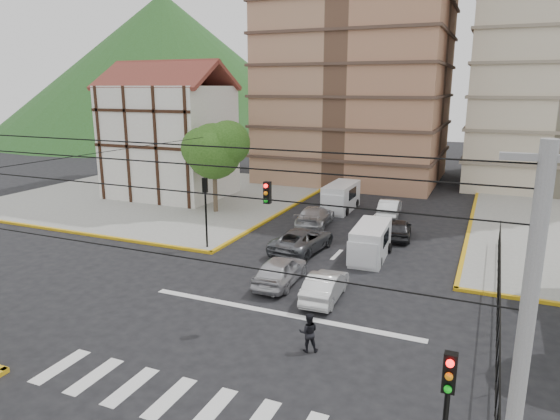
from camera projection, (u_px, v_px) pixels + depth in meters
The scene contains 21 objects.
ground at pixel (268, 325), 21.40m from camera, with size 160.00×160.00×0.00m, color black.
sidewalk_nw at pixel (164, 194), 46.89m from camera, with size 26.00×26.00×0.15m, color gray.
crosswalk_stripes at pixel (191, 404), 16.05m from camera, with size 12.00×2.40×0.01m, color silver.
stop_line at pixel (279, 313), 22.47m from camera, with size 13.00×0.40×0.01m, color silver.
tudor_building at pixel (170, 140), 45.26m from camera, with size 10.80×8.05×12.23m.
distant_hill at pixel (166, 66), 101.56m from camera, with size 70.00×70.00×28.00m, color #264D19.
park_fence at pixel (496, 319), 21.95m from camera, with size 0.10×22.50×1.66m, color black, non-canonical shape.
tree_tudor at pixel (215, 149), 38.99m from camera, with size 5.39×4.40×7.43m.
traffic_light_se at pixel (446, 414), 10.70m from camera, with size 0.28×0.22×4.40m.
traffic_light_nw at pixel (205, 201), 30.60m from camera, with size 0.28×0.22×4.40m.
traffic_light_hanging at pixel (244, 200), 18.17m from camera, with size 18.00×9.12×0.92m.
utility_pole_se at pixel (518, 389), 8.77m from camera, with size 1.40×0.28×9.00m.
van_right_lane at pixel (370, 243), 29.28m from camera, with size 2.01×4.60×2.04m.
van_left_lane at pixel (340, 198), 40.76m from camera, with size 2.08×4.94×2.22m.
car_silver_front_left at pixel (280, 270), 25.66m from camera, with size 1.77×4.40×1.50m, color #B8B8BD.
car_white_front_right at pixel (325, 286), 23.83m from camera, with size 1.43×4.09×1.35m, color silver.
car_grey_mid_left at pixel (302, 240), 30.77m from camera, with size 2.45×5.32×1.48m, color #57595E.
car_silver_rear_left at pixel (315, 216), 36.33m from camera, with size 2.09×5.13×1.49m, color #B1B1B6.
car_darkgrey_mid_right at pixel (399, 229), 33.43m from camera, with size 1.58×3.93×1.34m, color #272729.
car_white_rear_right at pixel (390, 208), 39.08m from camera, with size 1.49×4.27×1.41m, color white.
pedestrian_crosswalk at pixel (308, 332), 19.11m from camera, with size 0.76×0.59×1.56m, color black.
Camera 1 is at (8.22, -17.78, 9.93)m, focal length 32.00 mm.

